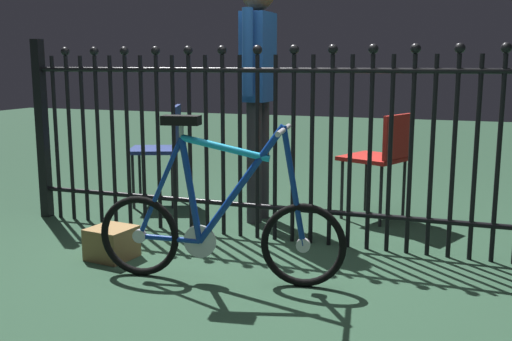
{
  "coord_description": "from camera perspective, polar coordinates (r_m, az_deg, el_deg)",
  "views": [
    {
      "loc": [
        1.06,
        -2.97,
        1.15
      ],
      "look_at": [
        -0.08,
        0.21,
        0.55
      ],
      "focal_mm": 41.91,
      "sensor_mm": 36.0,
      "label": 1
    }
  ],
  "objects": [
    {
      "name": "person_visitor",
      "position": [
        4.35,
        0.2,
        9.04
      ],
      "size": [
        0.24,
        0.48,
        1.77
      ],
      "color": "#2D2D33",
      "rests_on": "ground"
    },
    {
      "name": "chair_red",
      "position": [
        4.49,
        12.03,
        1.61
      ],
      "size": [
        0.55,
        0.54,
        0.8
      ],
      "color": "black",
      "rests_on": "ground"
    },
    {
      "name": "display_crate",
      "position": [
        3.71,
        -13.61,
        -6.73
      ],
      "size": [
        0.28,
        0.28,
        0.19
      ],
      "primitive_type": "cube",
      "rotation": [
        0.0,
        0.0,
        -0.14
      ],
      "color": "olive",
      "rests_on": "ground"
    },
    {
      "name": "chair_navy",
      "position": [
        4.97,
        -8.79,
        2.57
      ],
      "size": [
        0.51,
        0.51,
        0.82
      ],
      "color": "black",
      "rests_on": "ground"
    },
    {
      "name": "bicycle",
      "position": [
        3.19,
        -3.6,
        -5.16
      ],
      "size": [
        1.34,
        0.4,
        0.89
      ],
      "color": "black",
      "rests_on": "ground"
    },
    {
      "name": "iron_fence",
      "position": [
        3.86,
        2.53,
        2.98
      ],
      "size": [
        3.99,
        0.07,
        1.33
      ],
      "color": "black",
      "rests_on": "ground"
    },
    {
      "name": "ground_plane",
      "position": [
        3.36,
        0.14,
        -9.95
      ],
      "size": [
        20.0,
        20.0,
        0.0
      ],
      "primitive_type": "plane",
      "color": "#23402D"
    }
  ]
}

